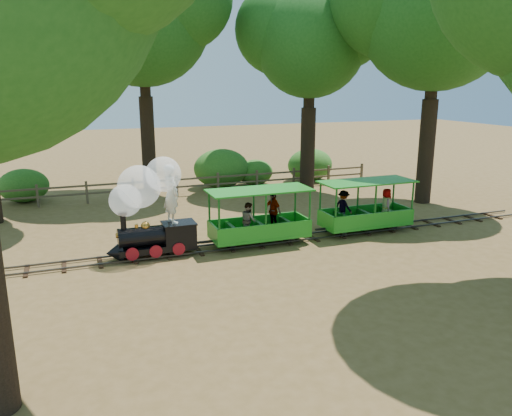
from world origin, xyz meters
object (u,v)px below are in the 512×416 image
object	(u,v)px
carriage_front	(260,221)
locomotive	(148,201)
fence	(198,183)
carriage_rear	(364,211)

from	to	relation	value
carriage_front	locomotive	bearing A→B (deg)	179.38
fence	carriage_front	bearing A→B (deg)	-89.33
carriage_front	fence	bearing A→B (deg)	90.67
locomotive	carriage_rear	size ratio (longest dim) A/B	0.93
locomotive	fence	size ratio (longest dim) A/B	0.17
carriage_rear	fence	size ratio (longest dim) A/B	0.19
locomotive	carriage_front	distance (m)	3.72
locomotive	fence	xyz separation A→B (m)	(3.49, 7.93, -1.18)
locomotive	fence	bearing A→B (deg)	66.23
carriage_front	carriage_rear	bearing A→B (deg)	0.20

